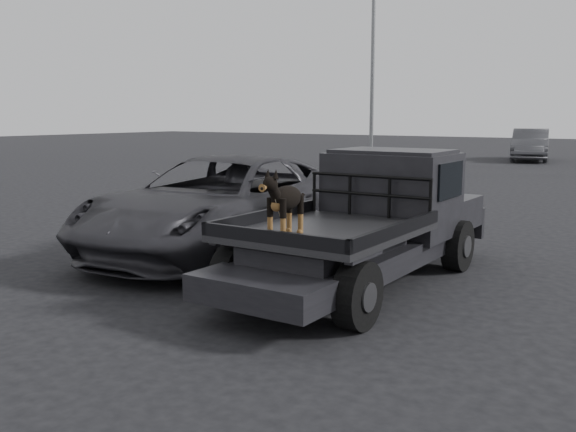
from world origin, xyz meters
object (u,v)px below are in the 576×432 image
Objects in this scene: flatbed_ute at (361,251)px; distant_car_a at (530,145)px; parked_suv at (222,204)px; dog at (285,203)px.

flatbed_ute is 1.12× the size of distant_car_a.
parked_suv reaches higher than distant_car_a.
dog reaches higher than flatbed_ute.
parked_suv is at bearing 168.46° from flatbed_ute.
flatbed_ute is 3.01m from parked_suv.
dog is 0.13× the size of parked_suv.
parked_suv is at bearing -99.75° from distant_car_a.
dog reaches higher than distant_car_a.
dog is at bearing -96.38° from flatbed_ute.
parked_suv is 1.20× the size of distant_car_a.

